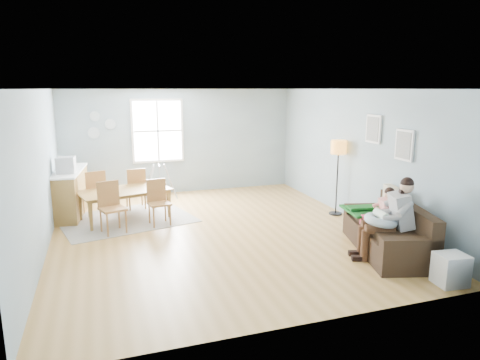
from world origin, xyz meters
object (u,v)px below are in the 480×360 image
object	(u,v)px
dining_table	(126,205)
counter	(71,192)
sofa	(390,235)
chair_ne	(136,186)
chair_sw	(111,203)
toddler	(383,208)
storage_cube	(450,269)
monitor	(66,165)
floor_lamp	(338,153)
father	(391,216)
baby_swing	(160,183)
chair_se	(158,199)
chair_nw	(95,190)

from	to	relation	value
dining_table	counter	distance (m)	1.33
sofa	chair_ne	distance (m)	5.54
chair_sw	counter	xyz separation A→B (m)	(-0.79, 1.46, -0.06)
chair_ne	dining_table	bearing A→B (deg)	-111.62
toddler	storage_cube	bearing A→B (deg)	-89.06
sofa	monitor	xyz separation A→B (m)	(-5.23, 3.66, 0.87)
toddler	floor_lamp	bearing A→B (deg)	81.24
monitor	father	bearing A→B (deg)	-37.85
toddler	storage_cube	distance (m)	1.61
sofa	baby_swing	distance (m)	5.89
sofa	storage_cube	distance (m)	1.32
chair_se	chair_nw	xyz separation A→B (m)	(-1.21, 1.02, 0.05)
sofa	toddler	size ratio (longest dim) A/B	2.56
dining_table	chair_ne	distance (m)	0.82
chair_se	monitor	distance (m)	2.06
dining_table	chair_nw	bearing A→B (deg)	124.44
chair_nw	baby_swing	world-z (taller)	chair_nw
chair_ne	counter	size ratio (longest dim) A/B	0.52
baby_swing	floor_lamp	bearing A→B (deg)	-38.69
chair_ne	baby_swing	world-z (taller)	chair_ne
counter	chair_se	bearing A→B (deg)	-35.81
monitor	baby_swing	distance (m)	2.59
chair_se	counter	size ratio (longest dim) A/B	0.50
chair_nw	chair_ne	distance (m)	0.92
toddler	dining_table	xyz separation A→B (m)	(-4.09, 3.06, -0.40)
father	baby_swing	world-z (taller)	father
chair_ne	chair_se	bearing A→B (deg)	-75.30
chair_sw	chair_nw	world-z (taller)	chair_nw
sofa	baby_swing	bearing A→B (deg)	122.34
sofa	chair_nw	bearing A→B (deg)	141.22
sofa	father	size ratio (longest dim) A/B	1.65
toddler	dining_table	distance (m)	5.13
floor_lamp	baby_swing	distance (m)	4.52
chair_nw	monitor	bearing A→B (deg)	-167.11
toddler	chair_sw	size ratio (longest dim) A/B	0.89
chair_ne	father	bearing A→B (deg)	-49.65
storage_cube	monitor	world-z (taller)	monitor
chair_ne	monitor	world-z (taller)	monitor
father	chair_ne	bearing A→B (deg)	130.35
chair_se	baby_swing	distance (m)	2.25
floor_lamp	chair_nw	xyz separation A→B (m)	(-5.00, 1.56, -0.78)
toddler	chair_ne	distance (m)	5.37
dining_table	baby_swing	distance (m)	1.95
dining_table	chair_ne	bearing A→B (deg)	53.10
chair_ne	sofa	bearing A→B (deg)	-46.36
baby_swing	monitor	bearing A→B (deg)	-147.67
chair_sw	dining_table	bearing A→B (deg)	67.21
monitor	baby_swing	bearing A→B (deg)	32.33
chair_sw	chair_se	xyz separation A→B (m)	(0.92, 0.22, -0.04)
father	dining_table	size ratio (longest dim) A/B	0.75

